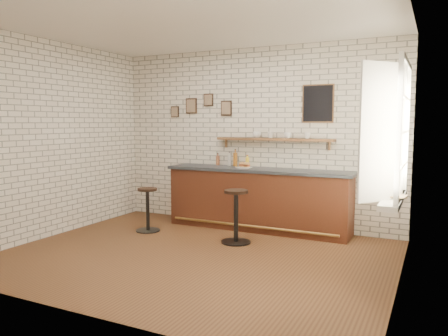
{
  "coord_description": "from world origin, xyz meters",
  "views": [
    {
      "loc": [
        2.81,
        -4.88,
        1.76
      ],
      "look_at": [
        -0.02,
        0.9,
        1.08
      ],
      "focal_mm": 35.0,
      "sensor_mm": 36.0,
      "label": 1
    }
  ],
  "objects_px": {
    "sandwich_plate": "(244,167)",
    "bar_stool_left": "(148,208)",
    "ciabatta_sandwich": "(244,165)",
    "bar_counter": "(258,199)",
    "shelf_cup_b": "(271,135)",
    "book_lower": "(391,197)",
    "shelf_cup_a": "(257,135)",
    "condiment_bottle_yellow": "(247,162)",
    "book_upper": "(391,196)",
    "bitters_bottle_brown": "(218,160)",
    "bitters_bottle_amber": "(235,159)",
    "bitters_bottle_white": "(229,160)",
    "shelf_cup_c": "(288,135)",
    "shelf_cup_d": "(307,136)",
    "bar_stool_right": "(236,215)"
  },
  "relations": [
    {
      "from": "sandwich_plate",
      "to": "bar_stool_left",
      "type": "xyz_separation_m",
      "value": [
        -1.29,
        -0.92,
        -0.64
      ]
    },
    {
      "from": "ciabatta_sandwich",
      "to": "bar_counter",
      "type": "bearing_deg",
      "value": -6.59
    },
    {
      "from": "ciabatta_sandwich",
      "to": "bar_stool_left",
      "type": "relative_size",
      "value": 0.34
    },
    {
      "from": "shelf_cup_b",
      "to": "book_lower",
      "type": "relative_size",
      "value": 0.57
    },
    {
      "from": "bar_stool_left",
      "to": "shelf_cup_a",
      "type": "distance_m",
      "value": 2.17
    },
    {
      "from": "condiment_bottle_yellow",
      "to": "book_upper",
      "type": "height_order",
      "value": "condiment_bottle_yellow"
    },
    {
      "from": "condiment_bottle_yellow",
      "to": "bar_stool_left",
      "type": "distance_m",
      "value": 1.83
    },
    {
      "from": "ciabatta_sandwich",
      "to": "bitters_bottle_brown",
      "type": "height_order",
      "value": "bitters_bottle_brown"
    },
    {
      "from": "bitters_bottle_amber",
      "to": "bitters_bottle_white",
      "type": "bearing_deg",
      "value": 180.0
    },
    {
      "from": "bitters_bottle_white",
      "to": "bitters_bottle_amber",
      "type": "distance_m",
      "value": 0.11
    },
    {
      "from": "shelf_cup_b",
      "to": "bar_counter",
      "type": "bearing_deg",
      "value": -178.2
    },
    {
      "from": "condiment_bottle_yellow",
      "to": "shelf_cup_c",
      "type": "distance_m",
      "value": 0.83
    },
    {
      "from": "bitters_bottle_brown",
      "to": "shelf_cup_d",
      "type": "height_order",
      "value": "shelf_cup_d"
    },
    {
      "from": "ciabatta_sandwich",
      "to": "shelf_cup_a",
      "type": "distance_m",
      "value": 0.54
    },
    {
      "from": "bitters_bottle_amber",
      "to": "book_lower",
      "type": "relative_size",
      "value": 1.49
    },
    {
      "from": "bitters_bottle_brown",
      "to": "bar_stool_right",
      "type": "relative_size",
      "value": 0.27
    },
    {
      "from": "condiment_bottle_yellow",
      "to": "book_lower",
      "type": "distance_m",
      "value": 2.99
    },
    {
      "from": "shelf_cup_a",
      "to": "shelf_cup_c",
      "type": "bearing_deg",
      "value": 2.94
    },
    {
      "from": "condiment_bottle_yellow",
      "to": "bar_stool_right",
      "type": "relative_size",
      "value": 0.25
    },
    {
      "from": "bitters_bottle_amber",
      "to": "sandwich_plate",
      "type": "bearing_deg",
      "value": -35.52
    },
    {
      "from": "book_lower",
      "to": "condiment_bottle_yellow",
      "type": "bearing_deg",
      "value": 116.1
    },
    {
      "from": "sandwich_plate",
      "to": "bitters_bottle_brown",
      "type": "xyz_separation_m",
      "value": [
        -0.57,
        0.17,
        0.08
      ]
    },
    {
      "from": "bar_counter",
      "to": "bitters_bottle_white",
      "type": "distance_m",
      "value": 0.88
    },
    {
      "from": "bar_counter",
      "to": "bitters_bottle_amber",
      "type": "distance_m",
      "value": 0.82
    },
    {
      "from": "ciabatta_sandwich",
      "to": "bar_stool_right",
      "type": "relative_size",
      "value": 0.31
    },
    {
      "from": "shelf_cup_c",
      "to": "book_lower",
      "type": "relative_size",
      "value": 0.61
    },
    {
      "from": "shelf_cup_a",
      "to": "book_lower",
      "type": "relative_size",
      "value": 0.69
    },
    {
      "from": "condiment_bottle_yellow",
      "to": "bar_stool_left",
      "type": "bearing_deg",
      "value": -139.66
    },
    {
      "from": "bar_stool_left",
      "to": "book_lower",
      "type": "bearing_deg",
      "value": -9.61
    },
    {
      "from": "ciabatta_sandwich",
      "to": "shelf_cup_a",
      "type": "height_order",
      "value": "shelf_cup_a"
    },
    {
      "from": "bitters_bottle_brown",
      "to": "shelf_cup_b",
      "type": "distance_m",
      "value": 1.07
    },
    {
      "from": "bar_stool_left",
      "to": "sandwich_plate",
      "type": "bearing_deg",
      "value": 35.5
    },
    {
      "from": "bitters_bottle_brown",
      "to": "bar_stool_left",
      "type": "height_order",
      "value": "bitters_bottle_brown"
    },
    {
      "from": "book_upper",
      "to": "bitters_bottle_amber",
      "type": "bearing_deg",
      "value": 153.66
    },
    {
      "from": "ciabatta_sandwich",
      "to": "book_lower",
      "type": "relative_size",
      "value": 1.23
    },
    {
      "from": "sandwich_plate",
      "to": "bitters_bottle_brown",
      "type": "height_order",
      "value": "bitters_bottle_brown"
    },
    {
      "from": "bar_stool_right",
      "to": "book_lower",
      "type": "xyz_separation_m",
      "value": [
        2.16,
        -0.63,
        0.52
      ]
    },
    {
      "from": "shelf_cup_d",
      "to": "ciabatta_sandwich",
      "type": "bearing_deg",
      "value": -178.39
    },
    {
      "from": "bitters_bottle_brown",
      "to": "bitters_bottle_white",
      "type": "height_order",
      "value": "bitters_bottle_white"
    },
    {
      "from": "sandwich_plate",
      "to": "shelf_cup_d",
      "type": "relative_size",
      "value": 2.74
    },
    {
      "from": "sandwich_plate",
      "to": "shelf_cup_c",
      "type": "xyz_separation_m",
      "value": [
        0.69,
        0.17,
        0.53
      ]
    },
    {
      "from": "bar_stool_left",
      "to": "book_upper",
      "type": "relative_size",
      "value": 3.15
    },
    {
      "from": "ciabatta_sandwich",
      "to": "bitters_bottle_white",
      "type": "height_order",
      "value": "bitters_bottle_white"
    },
    {
      "from": "shelf_cup_a",
      "to": "book_upper",
      "type": "bearing_deg",
      "value": -34.51
    },
    {
      "from": "bitters_bottle_white",
      "to": "bar_stool_left",
      "type": "distance_m",
      "value": 1.62
    },
    {
      "from": "bitters_bottle_white",
      "to": "book_upper",
      "type": "bearing_deg",
      "value": -32.01
    },
    {
      "from": "bar_counter",
      "to": "book_lower",
      "type": "xyz_separation_m",
      "value": [
        2.17,
        -1.52,
        0.43
      ]
    },
    {
      "from": "condiment_bottle_yellow",
      "to": "bitters_bottle_white",
      "type": "bearing_deg",
      "value": -180.0
    },
    {
      "from": "bar_stool_right",
      "to": "shelf_cup_b",
      "type": "height_order",
      "value": "shelf_cup_b"
    },
    {
      "from": "condiment_bottle_yellow",
      "to": "bar_stool_left",
      "type": "height_order",
      "value": "condiment_bottle_yellow"
    }
  ]
}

